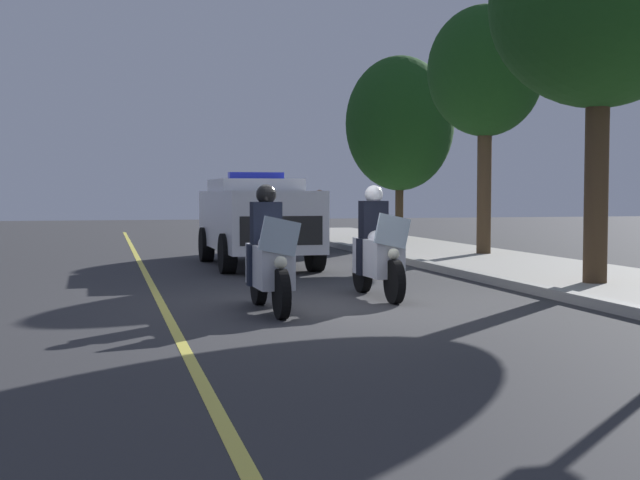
% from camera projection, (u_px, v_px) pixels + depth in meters
% --- Properties ---
extents(ground_plane, '(80.00, 80.00, 0.00)m').
position_uv_depth(ground_plane, '(330.00, 305.00, 12.29)').
color(ground_plane, '#333335').
extents(curb_strip, '(48.00, 0.24, 0.15)m').
position_uv_depth(curb_strip, '(553.00, 293.00, 13.14)').
color(curb_strip, '#9E9B93').
rests_on(curb_strip, ground).
extents(lane_stripe_center, '(48.00, 0.12, 0.01)m').
position_uv_depth(lane_stripe_center, '(165.00, 310.00, 11.72)').
color(lane_stripe_center, '#E0D14C').
rests_on(lane_stripe_center, ground).
extents(police_motorcycle_lead_left, '(2.14, 0.57, 1.72)m').
position_uv_depth(police_motorcycle_lead_left, '(269.00, 260.00, 11.61)').
color(police_motorcycle_lead_left, black).
rests_on(police_motorcycle_lead_left, ground).
extents(police_motorcycle_lead_right, '(2.14, 0.57, 1.72)m').
position_uv_depth(police_motorcycle_lead_right, '(377.00, 252.00, 13.12)').
color(police_motorcycle_lead_right, black).
rests_on(police_motorcycle_lead_right, ground).
extents(police_suv, '(4.94, 2.15, 2.05)m').
position_uv_depth(police_suv, '(257.00, 217.00, 18.75)').
color(police_suv, silver).
rests_on(police_suv, ground).
extents(cyclist_background, '(1.76, 0.32, 1.69)m').
position_uv_depth(cyclist_background, '(319.00, 220.00, 23.75)').
color(cyclist_background, black).
rests_on(cyclist_background, ground).
extents(tree_mid_block, '(3.62, 3.62, 6.31)m').
position_uv_depth(tree_mid_block, '(599.00, 6.00, 14.16)').
color(tree_mid_block, '#42301E').
rests_on(tree_mid_block, sidewalk_strip).
extents(tree_far_back, '(2.85, 2.85, 6.11)m').
position_uv_depth(tree_far_back, '(485.00, 73.00, 21.12)').
color(tree_far_back, '#4C3823').
rests_on(tree_far_back, sidewalk_strip).
extents(tree_behind_suv, '(3.45, 3.45, 5.85)m').
position_uv_depth(tree_behind_suv, '(400.00, 124.00, 27.34)').
color(tree_behind_suv, '#42301E').
rests_on(tree_behind_suv, sidewalk_strip).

